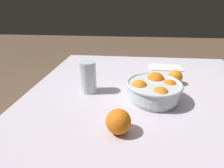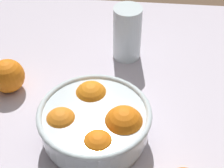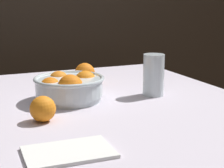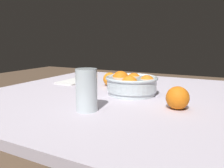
# 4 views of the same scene
# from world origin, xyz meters

# --- Properties ---
(dining_table) EXTENTS (1.14, 1.16, 0.77)m
(dining_table) POSITION_xyz_m (0.00, 0.00, 0.69)
(dining_table) COLOR silver
(dining_table) RESTS_ON ground_plane
(fruit_bowl) EXTENTS (0.23, 0.23, 0.10)m
(fruit_bowl) POSITION_xyz_m (-0.00, 0.07, 0.82)
(fruit_bowl) COLOR silver
(fruit_bowl) RESTS_ON dining_table
(juice_glass) EXTENTS (0.07, 0.07, 0.14)m
(juice_glass) POSITION_xyz_m (0.29, 0.02, 0.83)
(juice_glass) COLOR #F4A314
(juice_glass) RESTS_ON dining_table
(orange_loose_near_bowl) EXTENTS (0.08, 0.08, 0.08)m
(orange_loose_near_bowl) POSITION_xyz_m (0.13, 0.29, 0.81)
(orange_loose_near_bowl) COLOR orange
(orange_loose_near_bowl) RESTS_ON dining_table
(orange_loose_front) EXTENTS (0.07, 0.07, 0.07)m
(orange_loose_front) POSITION_xyz_m (-0.13, -0.10, 0.81)
(orange_loose_front) COLOR orange
(orange_loose_front) RESTS_ON dining_table
(napkin) EXTENTS (0.20, 0.13, 0.01)m
(napkin) POSITION_xyz_m (-0.13, -0.34, 0.77)
(napkin) COLOR white
(napkin) RESTS_ON dining_table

